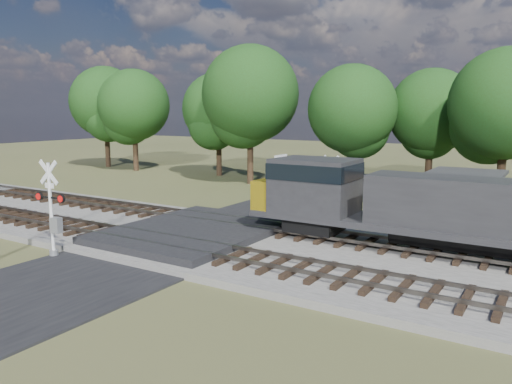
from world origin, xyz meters
The scene contains 10 objects.
ground centered at (0.00, 0.00, 0.00)m, with size 160.00×160.00×0.00m, color #474E29.
ballast_bed centered at (10.00, 0.50, 0.15)m, with size 140.00×10.00×0.30m, color gray.
road centered at (0.00, 0.00, 0.04)m, with size 7.00×60.00×0.08m, color black.
crossing_panel centered at (0.00, 0.50, 0.32)m, with size 7.00×9.00×0.62m, color #262628.
track_near centered at (3.12, -2.00, 0.41)m, with size 140.00×2.60×0.33m.
track_far centered at (3.12, 3.00, 0.41)m, with size 140.00×2.60×0.33m.
crossing_signal_near centered at (-3.24, -5.12, 1.77)m, with size 1.72×0.38×4.26m.
crossing_signal_far centered at (4.01, 7.73, 1.60)m, with size 1.55×0.36×3.85m.
equipment_shed centered at (10.44, 13.16, 1.41)m, with size 4.10×4.10×2.79m.
treeline centered at (5.90, 20.86, 6.96)m, with size 79.95×12.59×11.92m.
Camera 1 is at (15.30, -18.34, 6.29)m, focal length 35.00 mm.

